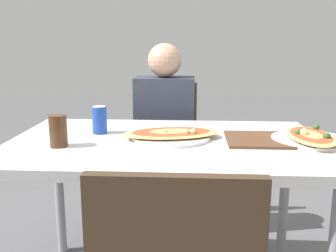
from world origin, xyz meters
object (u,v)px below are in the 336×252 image
at_px(soda_can, 100,120).
at_px(drink_glass, 58,131).
at_px(chair_far_seated, 166,148).
at_px(dining_table, 165,156).
at_px(person_seated, 165,126).
at_px(pizza_main, 171,134).
at_px(pizza_second, 310,138).

xyz_separation_m(soda_can, drink_glass, (-0.11, -0.23, 0.00)).
relative_size(chair_far_seated, soda_can, 7.28).
height_order(dining_table, chair_far_seated, chair_far_seated).
bearing_deg(soda_can, person_seated, 63.92).
distance_m(pizza_main, drink_glass, 0.47).
relative_size(dining_table, soda_can, 10.61).
relative_size(chair_far_seated, pizza_main, 2.01).
height_order(chair_far_seated, soda_can, chair_far_seated).
relative_size(dining_table, pizza_main, 2.93).
height_order(dining_table, person_seated, person_seated).
xyz_separation_m(person_seated, drink_glass, (-0.37, -0.76, 0.14)).
height_order(person_seated, pizza_second, person_seated).
height_order(dining_table, pizza_second, pizza_second).
distance_m(dining_table, pizza_main, 0.10).
height_order(dining_table, pizza_main, pizza_main).
relative_size(dining_table, chair_far_seated, 1.46).
bearing_deg(dining_table, pizza_second, 1.32).
relative_size(pizza_main, drink_glass, 3.53).
bearing_deg(person_seated, dining_table, 94.18).
xyz_separation_m(dining_table, person_seated, (-0.05, 0.64, -0.01)).
bearing_deg(dining_table, soda_can, 160.33).
height_order(dining_table, soda_can, soda_can).
xyz_separation_m(chair_far_seated, person_seated, (0.00, -0.12, 0.17)).
bearing_deg(pizza_second, dining_table, -178.68).
height_order(pizza_main, pizza_second, pizza_second).
bearing_deg(person_seated, drink_glass, 64.09).
distance_m(person_seated, pizza_second, 0.91).
bearing_deg(drink_glass, pizza_second, 7.69).
bearing_deg(person_seated, pizza_second, 136.52).
xyz_separation_m(pizza_main, pizza_second, (0.59, -0.02, -0.00)).
bearing_deg(dining_table, pizza_main, 51.07).
bearing_deg(pizza_second, drink_glass, -172.31).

